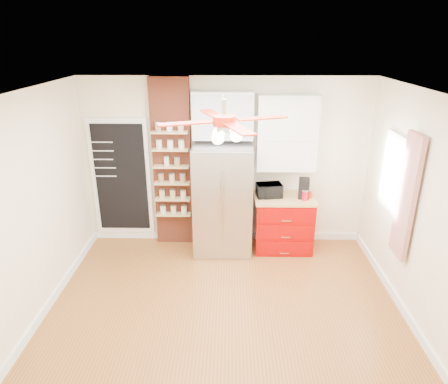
{
  "coord_description": "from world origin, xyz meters",
  "views": [
    {
      "loc": [
        0.06,
        -4.1,
        3.25
      ],
      "look_at": [
        -0.02,
        0.9,
        1.28
      ],
      "focal_mm": 32.0,
      "sensor_mm": 36.0,
      "label": 1
    }
  ],
  "objects_px": {
    "toaster_oven": "(269,190)",
    "canister_left": "(305,196)",
    "pantry_jar_oats": "(167,161)",
    "red_cabinet": "(283,223)",
    "ceiling_fan": "(224,121)",
    "fridge": "(223,199)",
    "coffee_maker": "(304,188)"
  },
  "relations": [
    {
      "from": "toaster_oven",
      "to": "canister_left",
      "type": "xyz_separation_m",
      "value": [
        0.54,
        -0.12,
        -0.03
      ]
    },
    {
      "from": "toaster_oven",
      "to": "pantry_jar_oats",
      "type": "height_order",
      "value": "pantry_jar_oats"
    },
    {
      "from": "red_cabinet",
      "to": "ceiling_fan",
      "type": "distance_m",
      "value": 2.75
    },
    {
      "from": "toaster_oven",
      "to": "red_cabinet",
      "type": "bearing_deg",
      "value": -11.67
    },
    {
      "from": "ceiling_fan",
      "to": "pantry_jar_oats",
      "type": "distance_m",
      "value": 2.24
    },
    {
      "from": "fridge",
      "to": "canister_left",
      "type": "distance_m",
      "value": 1.26
    },
    {
      "from": "fridge",
      "to": "pantry_jar_oats",
      "type": "distance_m",
      "value": 1.05
    },
    {
      "from": "red_cabinet",
      "to": "canister_left",
      "type": "bearing_deg",
      "value": -21.58
    },
    {
      "from": "fridge",
      "to": "canister_left",
      "type": "relative_size",
      "value": 12.23
    },
    {
      "from": "toaster_oven",
      "to": "coffee_maker",
      "type": "height_order",
      "value": "coffee_maker"
    },
    {
      "from": "toaster_oven",
      "to": "pantry_jar_oats",
      "type": "xyz_separation_m",
      "value": [
        -1.59,
        0.1,
        0.43
      ]
    },
    {
      "from": "fridge",
      "to": "toaster_oven",
      "type": "bearing_deg",
      "value": 4.75
    },
    {
      "from": "red_cabinet",
      "to": "toaster_oven",
      "type": "xyz_separation_m",
      "value": [
        -0.25,
        0.01,
        0.55
      ]
    },
    {
      "from": "ceiling_fan",
      "to": "canister_left",
      "type": "distance_m",
      "value": 2.45
    },
    {
      "from": "fridge",
      "to": "ceiling_fan",
      "type": "xyz_separation_m",
      "value": [
        0.05,
        -1.63,
        1.55
      ]
    },
    {
      "from": "pantry_jar_oats",
      "to": "canister_left",
      "type": "bearing_deg",
      "value": -6.07
    },
    {
      "from": "red_cabinet",
      "to": "coffee_maker",
      "type": "height_order",
      "value": "coffee_maker"
    },
    {
      "from": "fridge",
      "to": "pantry_jar_oats",
      "type": "xyz_separation_m",
      "value": [
        -0.87,
        0.16,
        0.57
      ]
    },
    {
      "from": "canister_left",
      "to": "pantry_jar_oats",
      "type": "distance_m",
      "value": 2.19
    },
    {
      "from": "red_cabinet",
      "to": "pantry_jar_oats",
      "type": "distance_m",
      "value": 2.09
    },
    {
      "from": "canister_left",
      "to": "red_cabinet",
      "type": "bearing_deg",
      "value": 158.42
    },
    {
      "from": "toaster_oven",
      "to": "fridge",
      "type": "bearing_deg",
      "value": 175.32
    },
    {
      "from": "red_cabinet",
      "to": "canister_left",
      "type": "relative_size",
      "value": 6.57
    },
    {
      "from": "fridge",
      "to": "ceiling_fan",
      "type": "distance_m",
      "value": 2.25
    },
    {
      "from": "ceiling_fan",
      "to": "red_cabinet",
      "type": "bearing_deg",
      "value": 61.29
    },
    {
      "from": "toaster_oven",
      "to": "ceiling_fan",
      "type": "bearing_deg",
      "value": -121.06
    },
    {
      "from": "canister_left",
      "to": "pantry_jar_oats",
      "type": "xyz_separation_m",
      "value": [
        -2.13,
        0.23,
        0.47
      ]
    },
    {
      "from": "pantry_jar_oats",
      "to": "toaster_oven",
      "type": "bearing_deg",
      "value": -3.68
    },
    {
      "from": "red_cabinet",
      "to": "ceiling_fan",
      "type": "bearing_deg",
      "value": -118.71
    },
    {
      "from": "ceiling_fan",
      "to": "toaster_oven",
      "type": "bearing_deg",
      "value": 68.37
    },
    {
      "from": "toaster_oven",
      "to": "coffee_maker",
      "type": "relative_size",
      "value": 1.27
    },
    {
      "from": "pantry_jar_oats",
      "to": "red_cabinet",
      "type": "bearing_deg",
      "value": -3.49
    }
  ]
}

